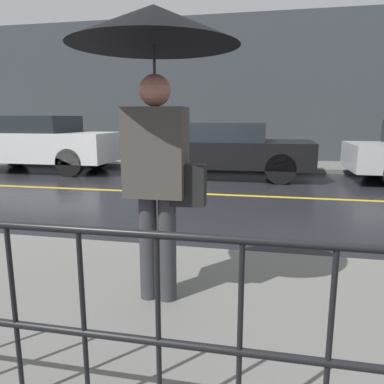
% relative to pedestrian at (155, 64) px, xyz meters
% --- Properties ---
extents(ground_plane, '(80.00, 80.00, 0.00)m').
position_rel_pedestrian_xyz_m(ground_plane, '(-1.24, 4.54, -1.84)').
color(ground_plane, black).
extents(sidewalk_near, '(28.00, 2.58, 0.11)m').
position_rel_pedestrian_xyz_m(sidewalk_near, '(-1.24, -0.11, -1.78)').
color(sidewalk_near, slate).
rests_on(sidewalk_near, ground_plane).
extents(sidewalk_far, '(28.00, 2.11, 0.11)m').
position_rel_pedestrian_xyz_m(sidewalk_far, '(-1.24, 8.94, -1.78)').
color(sidewalk_far, slate).
rests_on(sidewalk_far, ground_plane).
extents(lane_marking, '(25.20, 0.12, 0.01)m').
position_rel_pedestrian_xyz_m(lane_marking, '(-1.24, 4.54, -1.83)').
color(lane_marking, gold).
rests_on(lane_marking, ground_plane).
extents(building_storefront, '(28.00, 0.30, 4.70)m').
position_rel_pedestrian_xyz_m(building_storefront, '(-1.24, 10.15, 0.51)').
color(building_storefront, '#383D42').
rests_on(building_storefront, ground_plane).
extents(pedestrian, '(1.17, 1.17, 2.10)m').
position_rel_pedestrian_xyz_m(pedestrian, '(0.00, 0.00, 0.00)').
color(pedestrian, '#333338').
rests_on(pedestrian, sidewalk_near).
extents(car_white, '(4.23, 1.71, 1.52)m').
position_rel_pedestrian_xyz_m(car_white, '(-5.50, 6.80, -1.04)').
color(car_white, silver).
rests_on(car_white, ground_plane).
extents(car_black, '(4.08, 1.80, 1.36)m').
position_rel_pedestrian_xyz_m(car_black, '(-0.25, 6.80, -1.12)').
color(car_black, black).
rests_on(car_black, ground_plane).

